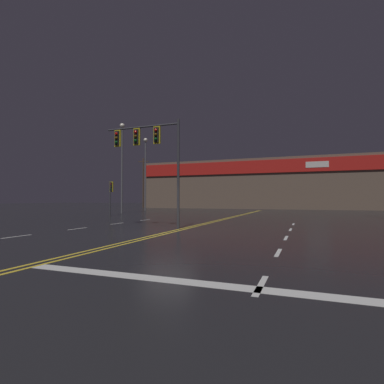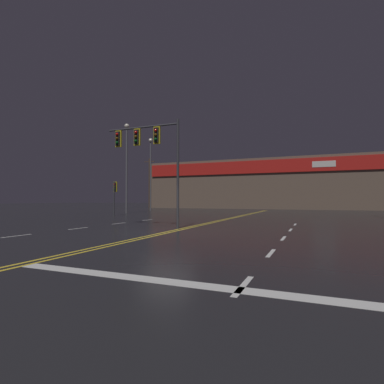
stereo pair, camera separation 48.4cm
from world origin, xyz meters
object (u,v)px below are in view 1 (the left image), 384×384
(traffic_signal_corner_northwest, at_px, (111,191))
(streetlight_far_left, at_px, (145,165))
(traffic_signal_median, at_px, (147,144))
(streetlight_median_approach, at_px, (122,156))

(traffic_signal_corner_northwest, relative_size, streetlight_far_left, 0.32)
(traffic_signal_median, height_order, streetlight_median_approach, streetlight_median_approach)
(streetlight_median_approach, distance_m, streetlight_far_left, 8.07)
(streetlight_median_approach, bearing_deg, streetlight_far_left, 100.81)
(streetlight_median_approach, bearing_deg, traffic_signal_median, -51.36)
(streetlight_median_approach, bearing_deg, traffic_signal_corner_northwest, -67.07)
(traffic_signal_median, relative_size, traffic_signal_corner_northwest, 1.82)
(traffic_signal_corner_northwest, xyz_separation_m, streetlight_median_approach, (-2.06, 4.87, 4.07))
(traffic_signal_corner_northwest, bearing_deg, streetlight_median_approach, 112.93)
(traffic_signal_corner_northwest, bearing_deg, traffic_signal_median, -44.96)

